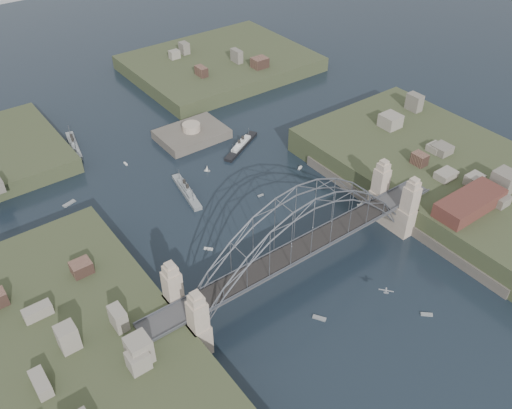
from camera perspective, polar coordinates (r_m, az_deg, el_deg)
The scene contains 21 objects.
ground at distance 133.14m, azimuth 4.67°, elevation -7.24°, with size 500.00×500.00×0.00m, color black.
bridge at distance 124.70m, azimuth 4.95°, elevation -3.26°, with size 84.00×13.80×24.60m.
shore_west at distance 115.20m, azimuth -18.79°, elevation -18.40°, with size 50.50×90.00×12.00m.
shore_east at distance 167.38m, azimuth 19.82°, elevation 2.02°, with size 50.50×90.00×12.00m.
headland_ne at distance 231.62m, azimuth -3.79°, elevation 14.17°, with size 70.00×55.00×9.50m, color #363E23.
fort_island at distance 184.24m, azimuth -6.73°, elevation 6.87°, with size 22.00×16.00×9.40m.
wharf_shed at distance 147.69m, azimuth 21.61°, elevation 0.15°, with size 20.00×8.00×4.00m, color #592D26.
finger_pier at distance 145.22m, azimuth 24.02°, elevation -6.21°, with size 4.00×22.00×1.40m, color #444446.
naval_cruiser_near at distance 157.92m, azimuth -7.34°, elevation 1.40°, with size 5.45×18.30×5.45m.
naval_cruiser_far at distance 186.92m, azimuth -18.65°, elevation 5.94°, with size 5.97×17.76×5.95m.
ocean_liner at distance 177.48m, azimuth -1.58°, elevation 6.22°, with size 18.00×11.22×4.67m.
aeroplane at distance 125.48m, azimuth 13.56°, elevation -8.86°, with size 2.32×2.73×0.48m.
small_boat_a at distance 139.27m, azimuth -5.04°, elevation -4.69°, with size 2.09×2.21×0.45m.
small_boat_b at distance 156.10m, azimuth 0.48°, elevation 0.95°, with size 1.87×0.77×0.45m.
small_boat_c at distance 123.90m, azimuth 6.69°, elevation -11.81°, with size 2.46×3.09×0.45m.
small_boat_d at distance 167.98m, azimuth 4.66°, elevation 3.88°, with size 2.10×1.48×1.43m.
small_boat_e at distance 162.02m, azimuth -19.09°, elevation 0.09°, with size 4.03×2.23×0.45m.
small_boat_f at distance 166.46m, azimuth -5.19°, elevation 3.78°, with size 1.69×1.73×2.38m.
small_boat_g at distance 129.57m, azimuth 17.54°, elevation -11.00°, with size 2.50×2.43×0.45m.
small_boat_h at distance 174.36m, azimuth -13.58°, elevation 4.19°, with size 0.61×1.81×0.45m.
small_boat_i at distance 155.00m, azimuth 11.10°, elevation 0.13°, with size 2.52×2.01×2.38m.
Camera 1 is at (-64.30, -68.32, 94.46)m, focal length 37.96 mm.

